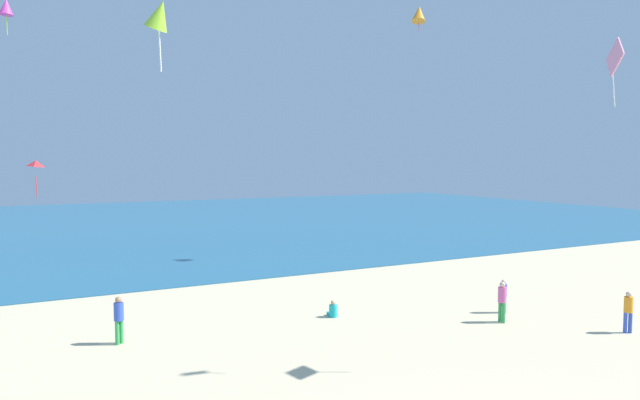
# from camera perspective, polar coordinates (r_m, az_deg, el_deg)

# --- Properties ---
(ground_plane) EXTENTS (120.00, 120.00, 0.00)m
(ground_plane) POSITION_cam_1_polar(r_m,az_deg,el_deg) (20.53, -1.47, -13.69)
(ground_plane) COLOR beige
(ocean_water) EXTENTS (120.00, 60.00, 0.05)m
(ocean_water) POSITION_cam_1_polar(r_m,az_deg,el_deg) (58.34, -18.77, -2.32)
(ocean_water) COLOR #236084
(ocean_water) RESTS_ON ground_plane
(person_0) EXTENTS (0.46, 0.46, 1.64)m
(person_0) POSITION_cam_1_polar(r_m,az_deg,el_deg) (20.68, -19.71, -11.07)
(person_0) COLOR green
(person_0) RESTS_ON ground_plane
(person_1) EXTENTS (0.35, 0.56, 0.68)m
(person_1) POSITION_cam_1_polar(r_m,az_deg,el_deg) (22.91, 1.30, -11.15)
(person_1) COLOR #19ADB2
(person_1) RESTS_ON ground_plane
(person_2) EXTENTS (0.42, 0.42, 1.52)m
(person_2) POSITION_cam_1_polar(r_m,az_deg,el_deg) (23.54, 28.78, -9.66)
(person_2) COLOR blue
(person_2) RESTS_ON ground_plane
(person_3) EXTENTS (0.32, 0.32, 1.59)m
(person_3) POSITION_cam_1_polar(r_m,az_deg,el_deg) (23.09, 17.97, -9.52)
(person_3) COLOR green
(person_3) RESTS_ON ground_plane
(person_4) EXTENTS (0.30, 0.30, 1.38)m
(person_4) POSITION_cam_1_polar(r_m,az_deg,el_deg) (24.55, 18.09, -9.00)
(person_4) COLOR green
(person_4) RESTS_ON ground_plane
(kite_lime) EXTENTS (0.78, 0.83, 1.51)m
(kite_lime) POSITION_cam_1_polar(r_m,az_deg,el_deg) (12.58, -15.97, 17.58)
(kite_lime) COLOR #99DB33
(kite_red) EXTENTS (0.63, 0.80, 1.57)m
(kite_red) POSITION_cam_1_polar(r_m,az_deg,el_deg) (25.59, -26.84, 3.30)
(kite_red) COLOR red
(kite_pink) EXTENTS (0.63, 1.00, 2.00)m
(kite_pink) POSITION_cam_1_polar(r_m,az_deg,el_deg) (18.78, 27.72, 12.62)
(kite_pink) COLOR pink
(kite_magenta) EXTENTS (0.85, 0.85, 1.57)m
(kite_magenta) POSITION_cam_1_polar(r_m,az_deg,el_deg) (29.08, -29.21, 16.72)
(kite_magenta) COLOR #DB3DA8
(kite_orange) EXTENTS (1.37, 1.36, 1.68)m
(kite_orange) POSITION_cam_1_polar(r_m,az_deg,el_deg) (36.83, 10.00, 18.10)
(kite_orange) COLOR orange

